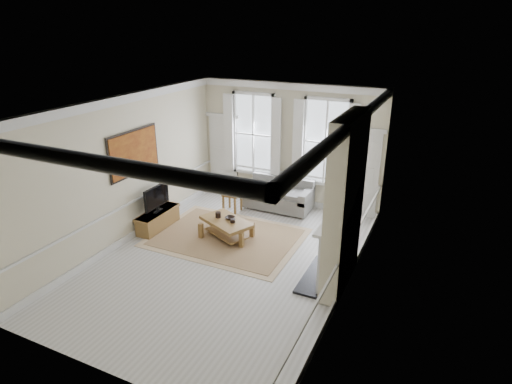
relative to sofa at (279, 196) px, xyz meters
The scene contains 23 objects.
floor 3.13m from the sofa, 89.04° to the right, with size 7.20×7.20×0.00m, color #B7B5AD.
ceiling 4.35m from the sofa, 89.04° to the right, with size 7.20×7.20×0.00m, color white.
back_wall 1.43m from the sofa, 83.95° to the left, with size 5.20×5.20×0.00m, color beige.
left_wall 4.24m from the sofa, 129.34° to the right, with size 7.20×7.20×0.00m, color beige.
right_wall 4.30m from the sofa, 49.53° to the right, with size 7.20×7.20×0.00m, color beige.
window_left 1.89m from the sofa, 156.15° to the left, with size 1.26×0.20×2.20m, color #B2BCC6, non-canonical shape.
window_right 1.95m from the sofa, 21.82° to the left, with size 1.26×0.20×2.20m, color #B2BCC6, non-canonical shape.
door_left 2.20m from the sofa, 167.28° to the left, with size 0.90×0.08×2.30m, color silver.
door_right 2.29m from the sofa, 12.11° to the left, with size 0.90×0.08×2.30m, color silver.
painting 4.13m from the sofa, 131.76° to the right, with size 0.05×1.66×1.06m, color #A4611C.
chimney_breast 4.05m from the sofa, 49.58° to the right, with size 0.35×1.70×3.38m, color beige.
hearth 3.58m from the sofa, 54.80° to the right, with size 0.55×1.50×0.05m, color black.
fireplace 3.70m from the sofa, 52.26° to the right, with size 0.21×1.45×1.33m.
mirror 4.06m from the sofa, 52.13° to the right, with size 0.06×1.26×1.06m, color #B98833.
sofa is the anchor object (origin of this frame).
side_table 1.32m from the sofa, 145.42° to the right, with size 0.47×0.47×0.54m.
rug 2.27m from the sofa, 102.10° to the right, with size 3.50×2.60×0.02m, color olive.
coffee_table 2.24m from the sofa, 102.10° to the right, with size 1.44×1.18×0.47m.
ceramic_pot_a 2.26m from the sofa, 108.59° to the right, with size 0.13×0.13×0.13m, color black.
ceramic_pot_b 2.26m from the sofa, 96.86° to the right, with size 0.12×0.12×0.09m, color black.
bowl 2.14m from the sofa, 101.35° to the right, with size 0.23×0.23×0.06m, color black.
tv_stand 3.36m from the sofa, 132.98° to the right, with size 0.41×1.28×0.46m, color brown.
tv 3.38m from the sofa, 132.70° to the right, with size 0.08×0.90×0.68m.
Camera 1 is at (4.03, -7.10, 4.85)m, focal length 30.00 mm.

